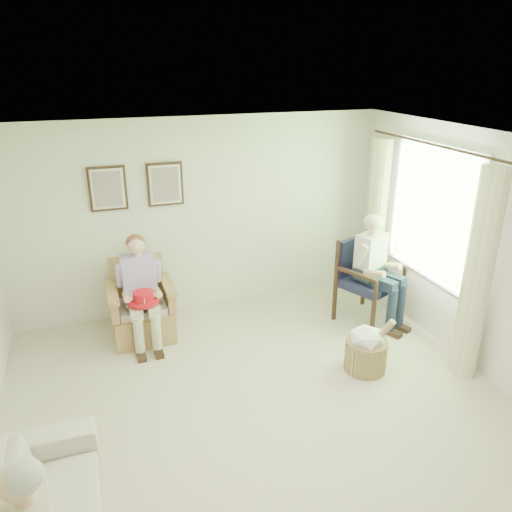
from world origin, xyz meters
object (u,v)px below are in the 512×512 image
at_px(person_dark, 375,262).
at_px(hatbox, 366,349).
at_px(wicker_armchair, 142,313).
at_px(person_wicker, 140,284).
at_px(red_hat, 143,299).
at_px(wood_armchair, 366,276).

xyz_separation_m(person_dark, hatbox, (-0.62, -0.93, -0.59)).
relative_size(wicker_armchair, person_wicker, 0.73).
height_order(wicker_armchair, person_dark, person_dark).
bearing_deg(red_hat, person_dark, -6.31).
bearing_deg(person_dark, red_hat, 149.73).
height_order(person_dark, red_hat, person_dark).
xyz_separation_m(wood_armchair, red_hat, (-2.87, 0.14, 0.06)).
bearing_deg(person_dark, wicker_armchair, 143.21).
distance_m(wicker_armchair, person_wicker, 0.47).
xyz_separation_m(person_wicker, person_dark, (2.88, -0.53, 0.09)).
relative_size(wicker_armchair, hatbox, 1.41).
distance_m(person_wicker, hatbox, 2.73).
relative_size(wood_armchair, person_dark, 0.76).
relative_size(wood_armchair, person_wicker, 0.83).
bearing_deg(person_wicker, red_hat, -89.83).
relative_size(person_dark, hatbox, 2.09).
bearing_deg(person_wicker, wood_armchair, -7.58).
relative_size(person_dark, red_hat, 3.95).
distance_m(person_dark, hatbox, 1.26).
bearing_deg(red_hat, person_wicker, 90.87).
bearing_deg(wicker_armchair, person_wicker, -90.70).
distance_m(wicker_armchair, hatbox, 2.75).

